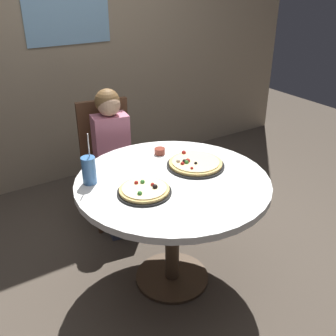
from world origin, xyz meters
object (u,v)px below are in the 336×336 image
diner_child (116,169)px  pizza_veggie (144,190)px  soda_cup (89,170)px  pizza_cheese (195,164)px  dining_table (173,195)px  chair_wooden (108,154)px  sauce_bowl (160,151)px

diner_child → pizza_veggie: size_ratio=3.63×
diner_child → soda_cup: size_ratio=3.53×
pizza_cheese → pizza_veggie: bearing=-164.7°
pizza_veggie → diner_child: bearing=76.0°
dining_table → pizza_veggie: bearing=-166.6°
chair_wooden → pizza_cheese: size_ratio=2.66×
sauce_bowl → chair_wooden: bearing=99.5°
pizza_veggie → soda_cup: 0.34m
chair_wooden → pizza_veggie: 1.06m
chair_wooden → diner_child: bearing=-97.7°
dining_table → pizza_veggie: (-0.22, -0.05, 0.12)m
dining_table → diner_child: diner_child is taller
pizza_cheese → soda_cup: size_ratio=1.16×
diner_child → pizza_cheese: 0.80m
chair_wooden → soda_cup: bearing=-120.4°
sauce_bowl → soda_cup: bearing=-167.2°
chair_wooden → diner_child: (-0.02, -0.18, -0.05)m
chair_wooden → diner_child: diner_child is taller
dining_table → diner_child: (-0.01, 0.77, -0.16)m
pizza_veggie → chair_wooden: bearing=77.1°
dining_table → diner_child: bearing=90.8°
dining_table → soda_cup: (-0.42, 0.21, 0.19)m
pizza_cheese → soda_cup: bearing=166.7°
pizza_cheese → diner_child: bearing=107.2°
chair_wooden → sauce_bowl: chair_wooden is taller
dining_table → soda_cup: bearing=153.1°
dining_table → chair_wooden: bearing=89.2°
soda_cup → dining_table: bearing=-26.9°
diner_child → soda_cup: (-0.41, -0.56, 0.35)m
diner_child → pizza_cheese: size_ratio=3.03×
chair_wooden → diner_child: 0.19m
diner_child → pizza_veggie: (-0.21, -0.83, 0.28)m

